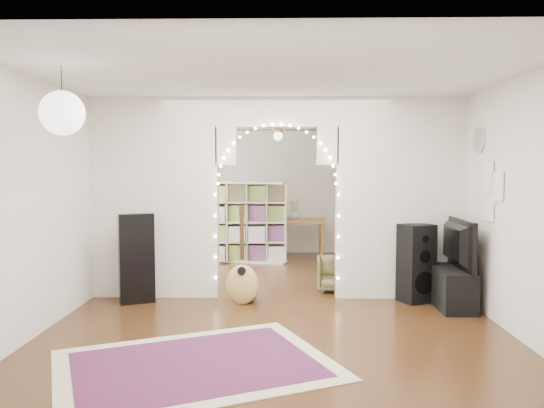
{
  "coord_description": "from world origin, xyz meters",
  "views": [
    {
      "loc": [
        0.07,
        -7.15,
        1.77
      ],
      "look_at": [
        -0.07,
        0.3,
        1.25
      ],
      "focal_mm": 35.0,
      "sensor_mm": 36.0,
      "label": 1
    }
  ],
  "objects_px": {
    "dining_table": "(294,223)",
    "dining_chair_left": "(225,245)",
    "acoustic_guitar": "(242,268)",
    "bookcase": "(247,222)",
    "media_console": "(450,287)",
    "floor_speaker": "(416,263)",
    "dining_chair_right": "(335,274)"
  },
  "relations": [
    {
      "from": "media_console",
      "to": "dining_table",
      "type": "xyz_separation_m",
      "value": [
        -1.89,
        3.53,
        0.43
      ]
    },
    {
      "from": "acoustic_guitar",
      "to": "dining_chair_right",
      "type": "relative_size",
      "value": 2.02
    },
    {
      "from": "bookcase",
      "to": "dining_chair_right",
      "type": "xyz_separation_m",
      "value": [
        1.41,
        -2.28,
        -0.51
      ]
    },
    {
      "from": "acoustic_guitar",
      "to": "floor_speaker",
      "type": "distance_m",
      "value": 2.28
    },
    {
      "from": "floor_speaker",
      "to": "bookcase",
      "type": "distance_m",
      "value": 3.76
    },
    {
      "from": "dining_chair_right",
      "to": "dining_table",
      "type": "bearing_deg",
      "value": 103.95
    },
    {
      "from": "dining_chair_left",
      "to": "dining_chair_right",
      "type": "distance_m",
      "value": 3.18
    },
    {
      "from": "bookcase",
      "to": "dining_table",
      "type": "xyz_separation_m",
      "value": [
        0.89,
        0.41,
        -0.07
      ]
    },
    {
      "from": "bookcase",
      "to": "dining_chair_right",
      "type": "bearing_deg",
      "value": -44.54
    },
    {
      "from": "dining_table",
      "to": "floor_speaker",
      "type": "bearing_deg",
      "value": -63.24
    },
    {
      "from": "acoustic_guitar",
      "to": "dining_table",
      "type": "bearing_deg",
      "value": 55.79
    },
    {
      "from": "acoustic_guitar",
      "to": "bookcase",
      "type": "bearing_deg",
      "value": 70.49
    },
    {
      "from": "floor_speaker",
      "to": "dining_table",
      "type": "xyz_separation_m",
      "value": [
        -1.52,
        3.3,
        0.17
      ]
    },
    {
      "from": "floor_speaker",
      "to": "dining_chair_left",
      "type": "xyz_separation_m",
      "value": [
        -2.85,
        3.19,
        -0.25
      ]
    },
    {
      "from": "acoustic_guitar",
      "to": "media_console",
      "type": "distance_m",
      "value": 2.65
    },
    {
      "from": "media_console",
      "to": "dining_chair_left",
      "type": "relative_size",
      "value": 1.73
    },
    {
      "from": "media_console",
      "to": "dining_table",
      "type": "distance_m",
      "value": 4.02
    },
    {
      "from": "floor_speaker",
      "to": "bookcase",
      "type": "relative_size",
      "value": 0.68
    },
    {
      "from": "media_console",
      "to": "dining_chair_left",
      "type": "distance_m",
      "value": 4.7
    },
    {
      "from": "media_console",
      "to": "dining_chair_left",
      "type": "bearing_deg",
      "value": 133.43
    },
    {
      "from": "floor_speaker",
      "to": "dining_chair_left",
      "type": "bearing_deg",
      "value": 107.16
    },
    {
      "from": "media_console",
      "to": "bookcase",
      "type": "xyz_separation_m",
      "value": [
        -2.78,
        3.11,
        0.5
      ]
    },
    {
      "from": "media_console",
      "to": "bookcase",
      "type": "relative_size",
      "value": 0.67
    },
    {
      "from": "floor_speaker",
      "to": "dining_chair_left",
      "type": "distance_m",
      "value": 4.28
    },
    {
      "from": "acoustic_guitar",
      "to": "floor_speaker",
      "type": "relative_size",
      "value": 1.05
    },
    {
      "from": "floor_speaker",
      "to": "media_console",
      "type": "xyz_separation_m",
      "value": [
        0.37,
        -0.23,
        -0.26
      ]
    },
    {
      "from": "acoustic_guitar",
      "to": "dining_chair_left",
      "type": "bearing_deg",
      "value": 77.67
    },
    {
      "from": "bookcase",
      "to": "dining_chair_left",
      "type": "bearing_deg",
      "value": 158.86
    },
    {
      "from": "media_console",
      "to": "dining_chair_right",
      "type": "xyz_separation_m",
      "value": [
        -1.36,
        0.83,
        -0.01
      ]
    },
    {
      "from": "floor_speaker",
      "to": "bookcase",
      "type": "xyz_separation_m",
      "value": [
        -2.41,
        2.88,
        0.24
      ]
    },
    {
      "from": "dining_table",
      "to": "dining_chair_left",
      "type": "bearing_deg",
      "value": -173.44
    },
    {
      "from": "dining_chair_right",
      "to": "media_console",
      "type": "bearing_deg",
      "value": -28.49
    }
  ]
}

